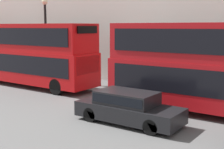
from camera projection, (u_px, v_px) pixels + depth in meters
The scene contains 5 objects.
bus_leading at pixel (222, 65), 14.26m from camera, with size 2.59×11.11×4.33m.
bus_second_in_queue at pixel (29, 52), 21.80m from camera, with size 2.59×10.65×4.33m.
car_hatchback at pixel (128, 106), 13.45m from camera, with size 1.78×4.69×1.40m.
street_lamp at pixel (46, 31), 23.12m from camera, with size 0.44×0.44×6.17m.
pedestrian at pixel (58, 70), 24.24m from camera, with size 0.36×0.36×1.78m.
Camera 1 is at (-12.90, 3.05, 4.16)m, focal length 50.00 mm.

